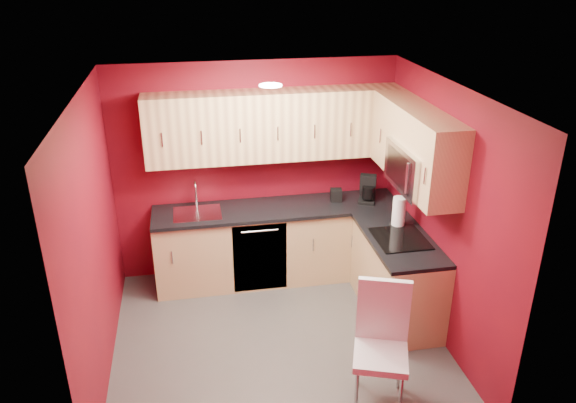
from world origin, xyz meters
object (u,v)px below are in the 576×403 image
object	(u,v)px
coffee_maker	(367,189)
sink	(197,210)
dining_chair	(381,349)
napkin_holder	(336,195)
paper_towel	(399,212)
microwave	(418,168)

from	to	relation	value
coffee_maker	sink	bearing A→B (deg)	-158.94
sink	coffee_maker	world-z (taller)	sink
sink	dining_chair	world-z (taller)	sink
napkin_holder	paper_towel	bearing A→B (deg)	-57.92
microwave	napkin_holder	bearing A→B (deg)	115.53
napkin_holder	dining_chair	xyz separation A→B (m)	(-0.19, -2.22, -0.43)
paper_towel	dining_chair	bearing A→B (deg)	-114.36
microwave	sink	distance (m)	2.43
coffee_maker	microwave	bearing A→B (deg)	-57.89
sink	napkin_holder	world-z (taller)	sink
napkin_holder	paper_towel	distance (m)	0.89
microwave	paper_towel	size ratio (longest dim) A/B	2.38
coffee_maker	paper_towel	distance (m)	0.67
microwave	coffee_maker	size ratio (longest dim) A/B	2.49
microwave	paper_towel	distance (m)	0.66
coffee_maker	napkin_holder	bearing A→B (deg)	-172.97
sink	napkin_holder	bearing A→B (deg)	1.55
coffee_maker	dining_chair	distance (m)	2.25
microwave	dining_chair	distance (m)	1.76
coffee_maker	napkin_holder	world-z (taller)	coffee_maker
sink	dining_chair	size ratio (longest dim) A/B	0.48
sink	coffee_maker	distance (m)	1.94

